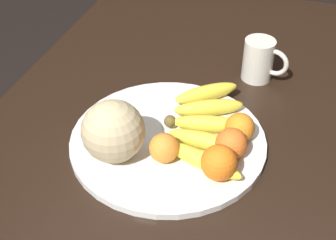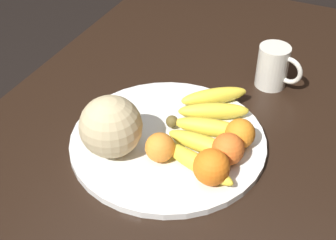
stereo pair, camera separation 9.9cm
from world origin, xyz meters
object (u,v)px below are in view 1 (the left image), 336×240
Objects in this scene: fruit_bowl at (168,140)px; ceramic_mug at (260,60)px; melon at (113,131)px; orange_back_left at (219,163)px; banana_bunch at (206,124)px; kitchen_table at (195,156)px; orange_mid_center at (240,127)px; orange_front_left at (231,144)px; orange_front_right at (164,148)px.

ceramic_mug reaches higher than fruit_bowl.
melon reaches higher than orange_back_left.
melon is 1.79× the size of orange_back_left.
fruit_bowl is 0.09m from banana_bunch.
banana_bunch is at bearing -132.53° from kitchen_table.
ceramic_mug is at bearing -22.62° from kitchen_table.
ceramic_mug is (0.39, -0.02, 0.00)m from orange_back_left.
orange_mid_center is at bearing -73.90° from fruit_bowl.
fruit_bowl is 5.88× the size of orange_back_left.
orange_back_left reaches higher than orange_front_left.
ceramic_mug is at bearing -19.47° from orange_front_right.
melon is 0.46m from ceramic_mug.
banana_bunch is (-0.02, -0.03, 0.13)m from kitchen_table.
orange_back_left is (-0.01, -0.12, 0.01)m from orange_front_right.
melon is (-0.08, 0.09, 0.07)m from fruit_bowl.
melon is 0.39× the size of banana_bunch.
banana_bunch is at bearing 23.70° from orange_back_left.
orange_front_left is at bearing -54.66° from banana_bunch.
orange_back_left is at bearing 171.63° from orange_mid_center.
orange_front_left is at bearing 178.89° from ceramic_mug.
orange_front_right is at bearing -79.51° from melon.
orange_mid_center is at bearing -61.71° from melon.
orange_front_left is at bearing -73.20° from melon.
fruit_bowl is 6.91× the size of orange_front_right.
melon is 2.10× the size of orange_front_right.
orange_back_left reaches higher than orange_mid_center.
fruit_bowl is at bearing 83.76° from orange_front_left.
ceramic_mug is (0.27, 0.00, 0.01)m from orange_mid_center.
kitchen_table is 24.73× the size of orange_front_right.
orange_back_left reaches higher than orange_front_right.
orange_front_left is (-0.09, -0.09, 0.14)m from kitchen_table.
kitchen_table is at bearing 126.14° from banana_bunch.
kitchen_table is at bearing 157.38° from ceramic_mug.
orange_front_right is at bearing 83.02° from orange_back_left.
ceramic_mug reaches higher than orange_mid_center.
orange_front_right reaches higher than banana_bunch.
ceramic_mug is at bearing 0.08° from orange_mid_center.
orange_front_left is at bearing -68.48° from orange_front_right.
fruit_bowl is (-0.07, 0.05, 0.10)m from kitchen_table.
fruit_bowl is 6.39× the size of orange_front_left.
fruit_bowl is at bearing 154.97° from ceramic_mug.
orange_mid_center is at bearing -6.67° from orange_front_left.
fruit_bowl is 3.61× the size of ceramic_mug.
ceramic_mug is (0.24, -0.10, 0.15)m from kitchen_table.
orange_back_left is (0.00, -0.22, -0.03)m from melon.
fruit_bowl is 3.29× the size of melon.
orange_front_left is 1.08× the size of orange_front_right.
orange_back_left is 0.40m from ceramic_mug.
orange_back_left is at bearing -77.64° from banana_bunch.
banana_bunch is 0.13m from orange_front_right.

